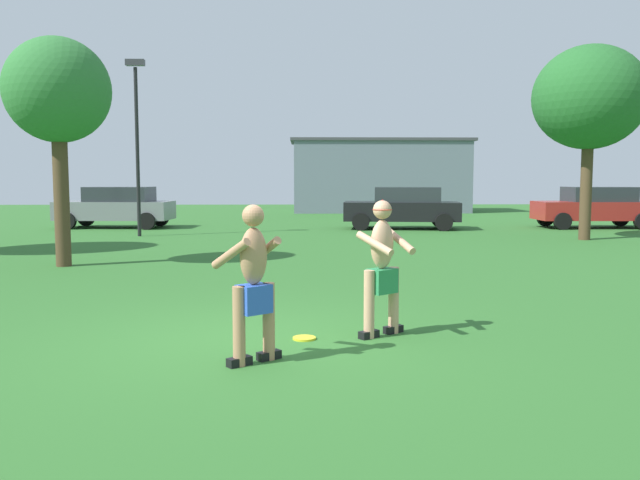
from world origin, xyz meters
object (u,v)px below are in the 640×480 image
player_with_cap (382,262)px  player_in_blue (253,281)px  frisbee (304,338)px  car_red_mid_lot (594,207)px  car_black_near_post (403,207)px  car_gray_far_end (116,206)px  tree_behind_players (58,93)px  lamp_post (137,129)px  tree_left_field (589,98)px

player_with_cap → player_in_blue: 1.87m
frisbee → car_red_mid_lot: bearing=57.1°
player_with_cap → frisbee: player_with_cap is taller
car_black_near_post → car_gray_far_end: size_ratio=1.02×
frisbee → tree_behind_players: bearing=128.2°
car_gray_far_end → car_black_near_post: bearing=-4.3°
car_gray_far_end → player_in_blue: bearing=-70.4°
player_in_blue → lamp_post: (-4.92, 15.10, 2.65)m
player_in_blue → lamp_post: lamp_post is taller
frisbee → tree_left_field: 15.87m
car_red_mid_lot → tree_left_field: bearing=-116.8°
car_gray_far_end → tree_behind_players: tree_behind_players is taller
player_in_blue → frisbee: (0.53, 0.98, -0.85)m
car_gray_far_end → lamp_post: (1.79, -3.74, 2.69)m
player_in_blue → tree_left_field: bearing=55.5°
tree_left_field → car_black_near_post: bearing=137.9°
lamp_post → player_with_cap: bearing=-65.4°
player_with_cap → tree_left_field: (7.80, 12.34, 3.44)m
frisbee → player_with_cap: bearing=9.6°
lamp_post → car_red_mid_lot: bearing=10.9°
frisbee → tree_left_field: bearing=55.0°
player_with_cap → player_in_blue: bearing=-142.2°
player_with_cap → lamp_post: lamp_post is taller
player_in_blue → car_red_mid_lot: size_ratio=0.38×
car_black_near_post → lamp_post: size_ratio=0.78×
tree_behind_players → car_black_near_post: bearing=48.9°
car_black_near_post → lamp_post: lamp_post is taller
car_black_near_post → tree_left_field: (5.01, -4.52, 3.53)m
player_in_blue → tree_behind_players: bearing=121.7°
player_in_blue → car_gray_far_end: player_in_blue is taller
car_gray_far_end → car_red_mid_lot: bearing=-1.6°
tree_left_field → car_red_mid_lot: bearing=63.2°
player_with_cap → car_black_near_post: (2.80, 16.86, -0.09)m
player_in_blue → player_with_cap: bearing=37.8°
car_red_mid_lot → lamp_post: lamp_post is taller
frisbee → car_black_near_post: (3.75, 17.02, 0.81)m
car_gray_far_end → lamp_post: size_ratio=0.77×
tree_behind_players → car_red_mid_lot: bearing=32.9°
car_red_mid_lot → player_in_blue: bearing=-122.6°
player_in_blue → car_gray_far_end: 20.00m
frisbee → car_red_mid_lot: 20.64m
player_in_blue → car_red_mid_lot: (11.72, 18.31, -0.04)m
frisbee → car_red_mid_lot: (11.19, 17.32, 0.81)m
player_with_cap → lamp_post: 15.57m
car_red_mid_lot → tree_behind_players: size_ratio=0.88×
frisbee → car_gray_far_end: size_ratio=0.06×
car_red_mid_lot → tree_left_field: 6.45m
tree_left_field → tree_behind_players: size_ratio=1.21×
frisbee → tree_left_field: size_ratio=0.05×
player_with_cap → car_red_mid_lot: (10.24, 17.16, -0.09)m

